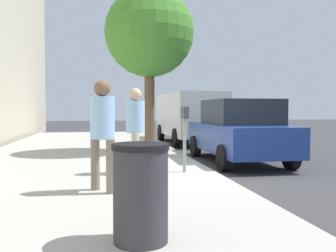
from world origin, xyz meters
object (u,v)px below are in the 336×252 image
at_px(parked_sedan_near, 238,131).
at_px(trash_bin, 141,193).
at_px(parked_van_far, 189,115).
at_px(pedestrian_at_meter, 135,123).
at_px(pedestrian_bystander, 102,125).
at_px(parking_meter, 185,125).
at_px(street_tree, 149,33).

relative_size(parked_sedan_near, trash_bin, 4.38).
xyz_separation_m(parked_van_far, trash_bin, (-12.01, 3.40, -0.60)).
bearing_deg(trash_bin, pedestrian_at_meter, -4.47).
height_order(pedestrian_bystander, parked_sedan_near, pedestrian_bystander).
bearing_deg(parking_meter, parked_van_far, -14.20).
bearing_deg(parked_van_far, pedestrian_bystander, 158.57).
xyz_separation_m(pedestrian_at_meter, pedestrian_bystander, (-1.64, 0.69, 0.03)).
distance_m(parked_van_far, street_tree, 5.37).
relative_size(parking_meter, pedestrian_bystander, 0.77).
height_order(pedestrian_at_meter, parked_van_far, parked_van_far).
height_order(pedestrian_at_meter, parked_sedan_near, pedestrian_at_meter).
height_order(street_tree, trash_bin, street_tree).
relative_size(parked_sedan_near, street_tree, 0.85).
bearing_deg(trash_bin, parking_meter, -18.95).
height_order(parked_sedan_near, street_tree, street_tree).
bearing_deg(pedestrian_at_meter, pedestrian_bystander, -105.62).
bearing_deg(pedestrian_bystander, parked_sedan_near, 5.34).
height_order(pedestrian_at_meter, trash_bin, pedestrian_at_meter).
bearing_deg(street_tree, pedestrian_at_meter, 168.33).
relative_size(parked_van_far, street_tree, 1.01).
bearing_deg(pedestrian_at_meter, parked_sedan_near, 40.64).
distance_m(parked_van_far, trash_bin, 12.49).
height_order(pedestrian_at_meter, street_tree, street_tree).
bearing_deg(pedestrian_at_meter, trash_bin, -87.25).
bearing_deg(trash_bin, parked_sedan_near, -29.25).
height_order(pedestrian_at_meter, pedestrian_bystander, pedestrian_bystander).
height_order(pedestrian_bystander, trash_bin, pedestrian_bystander).
bearing_deg(street_tree, parked_sedan_near, -129.37).
height_order(parking_meter, street_tree, street_tree).
xyz_separation_m(parking_meter, parked_van_far, (8.02, -2.03, 0.09)).
distance_m(pedestrian_at_meter, pedestrian_bystander, 1.78).
bearing_deg(parking_meter, parked_sedan_near, -44.32).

